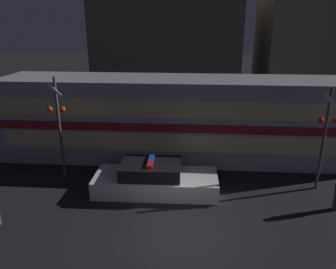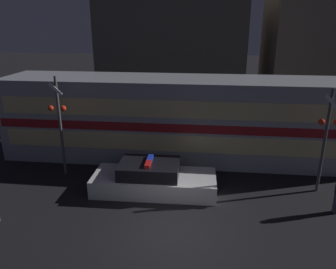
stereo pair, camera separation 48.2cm
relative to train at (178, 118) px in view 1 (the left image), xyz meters
The scene contains 7 objects.
ground_plane 6.69m from the train, 86.14° to the right, with size 120.00×120.00×0.00m, color black.
train is the anchor object (origin of this frame).
police_car 4.06m from the train, 100.80° to the right, with size 4.91×1.99×1.35m.
crossing_signal_near 6.57m from the train, 27.10° to the right, with size 0.78×0.31×4.19m.
crossing_signal_far 5.58m from the train, 151.21° to the right, with size 0.78×0.31×4.37m.
building_left 9.86m from the train, 97.69° to the left, with size 10.02×6.27×9.97m.
building_center 13.72m from the train, 42.13° to the left, with size 9.25×6.43×8.46m.
Camera 1 is at (0.34, -8.98, 6.47)m, focal length 35.00 mm.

